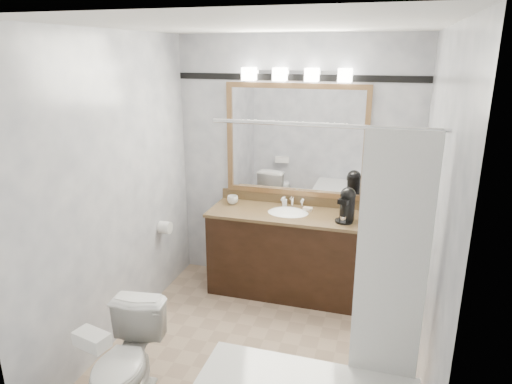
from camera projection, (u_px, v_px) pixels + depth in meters
room at (259, 206)px, 3.34m from camera, size 2.42×2.62×2.52m
vanity at (287, 251)px, 4.51m from camera, size 1.53×0.58×0.97m
mirror at (295, 141)px, 4.44m from camera, size 1.40×0.04×1.10m
vanity_light_bar at (296, 74)px, 4.21m from camera, size 1.02×0.14×0.12m
accent_stripe at (297, 77)px, 4.28m from camera, size 2.40×0.01×0.06m
tp_roll at (165, 227)px, 4.42m from camera, size 0.11×0.12×0.12m
toilet at (126, 363)px, 3.05m from camera, size 0.47×0.72×0.69m
tissue_box at (92, 339)px, 2.66m from camera, size 0.23×0.16×0.09m
coffee_maker at (347, 204)px, 4.13m from camera, size 0.17×0.20×0.32m
cup_left at (233, 200)px, 4.63m from camera, size 0.12×0.12×0.09m
soap_bottle_a at (285, 201)px, 4.56m from camera, size 0.05×0.05×0.10m
soap_bar at (308, 209)px, 4.45m from camera, size 0.09×0.06×0.03m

